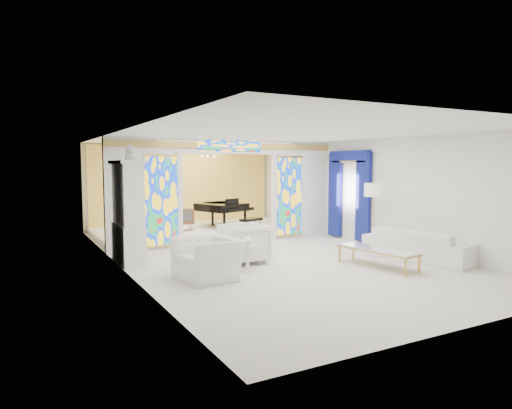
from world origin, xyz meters
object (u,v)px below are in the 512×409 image
china_cabinet (128,213)px  grand_piano (222,207)px  armchair_right (243,243)px  tv_console (183,216)px  coffee_table (377,250)px  sofa (419,245)px  armchair_left (208,258)px

china_cabinet → grand_piano: bearing=41.4°
armchair_right → tv_console: bearing=178.3°
tv_console → grand_piano: bearing=16.4°
armchair_right → coffee_table: size_ratio=0.51×
sofa → china_cabinet: bearing=51.0°
armchair_left → grand_piano: (2.90, 5.77, 0.44)m
grand_piano → tv_console: size_ratio=3.92×
coffee_table → tv_console: bearing=110.3°
armchair_right → armchair_left: bearing=-53.1°
china_cabinet → armchair_left: bearing=-65.2°
armchair_right → sofa: 4.20m
grand_piano → china_cabinet: bearing=-159.0°
china_cabinet → sofa: 6.92m
coffee_table → tv_console: tv_console is taller
china_cabinet → armchair_right: size_ratio=2.71×
china_cabinet → armchair_left: (1.05, -2.27, -0.76)m
armchair_left → tv_console: size_ratio=1.78×
china_cabinet → armchair_left: size_ratio=2.17×
armchair_right → tv_console: (0.09, 4.43, 0.18)m
armchair_left → armchair_right: bearing=119.8°
armchair_left → china_cabinet: bearing=-162.7°
china_cabinet → coffee_table: bearing=-33.4°
grand_piano → tv_console: bearing=172.6°
sofa → tv_console: size_ratio=3.66×
armchair_left → tv_console: tv_console is taller
armchair_left → sofa: size_ratio=0.49×
armchair_right → grand_piano: bearing=160.9°
armchair_left → tv_console: (1.38, 5.41, 0.23)m
armchair_left → coffee_table: (3.70, -0.86, -0.02)m
sofa → tv_console: tv_console is taller
armchair_left → armchair_right: size_ratio=1.25×
grand_piano → tv_console: (-1.52, -0.35, -0.21)m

